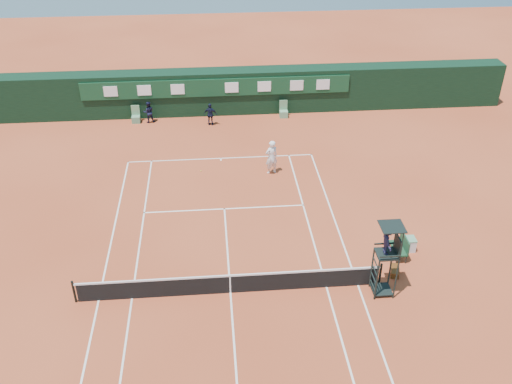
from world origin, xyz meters
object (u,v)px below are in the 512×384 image
umpire_chair (388,246)px  player (271,157)px  cooler (409,244)px  player_bench (401,246)px  tennis_net (230,283)px

umpire_chair → player: bearing=108.7°
cooler → player_bench: bearing=-140.9°
player_bench → player: (-5.05, 8.09, 0.43)m
tennis_net → cooler: (8.40, 2.24, -0.18)m
tennis_net → cooler: tennis_net is taller
player_bench → cooler: player_bench is taller
tennis_net → player: player is taller
tennis_net → player_bench: 8.07m
player_bench → umpire_chair: bearing=-123.3°
player_bench → player: size_ratio=0.59×
cooler → umpire_chair: bearing=-126.7°
tennis_net → player: bearing=74.1°
tennis_net → player_bench: size_ratio=10.75×
umpire_chair → player_bench: 3.35m
umpire_chair → player: umpire_chair is taller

